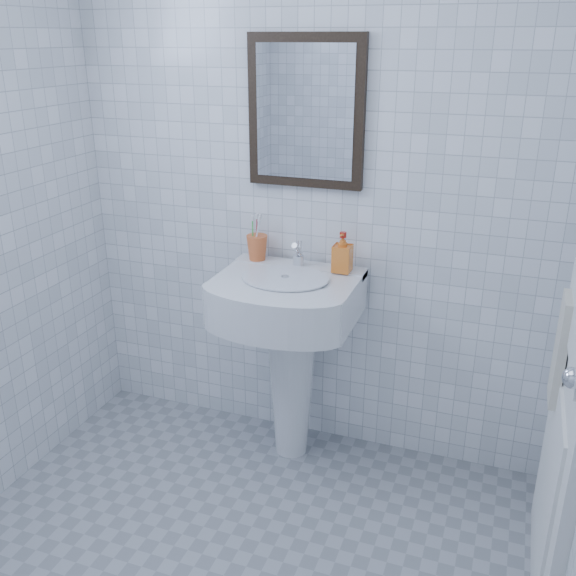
% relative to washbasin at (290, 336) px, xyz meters
% --- Properties ---
extents(wall_back, '(2.20, 0.02, 2.50)m').
position_rel_washbasin_xyz_m(wall_back, '(0.03, 0.21, 0.64)').
color(wall_back, white).
rests_on(wall_back, ground).
extents(washbasin, '(0.59, 0.43, 0.91)m').
position_rel_washbasin_xyz_m(washbasin, '(0.00, 0.00, 0.00)').
color(washbasin, white).
rests_on(washbasin, ground).
extents(faucet, '(0.05, 0.11, 0.12)m').
position_rel_washbasin_xyz_m(faucet, '(-0.00, 0.11, 0.34)').
color(faucet, silver).
rests_on(faucet, washbasin).
extents(toothbrush_cup, '(0.12, 0.12, 0.11)m').
position_rel_washbasin_xyz_m(toothbrush_cup, '(-0.20, 0.13, 0.35)').
color(toothbrush_cup, orange).
rests_on(toothbrush_cup, washbasin).
extents(soap_dispenser, '(0.08, 0.08, 0.17)m').
position_rel_washbasin_xyz_m(soap_dispenser, '(0.20, 0.11, 0.38)').
color(soap_dispenser, '#E35316').
rests_on(soap_dispenser, washbasin).
extents(wall_mirror, '(0.50, 0.04, 0.62)m').
position_rel_washbasin_xyz_m(wall_mirror, '(-0.00, 0.19, 0.94)').
color(wall_mirror, black).
rests_on(wall_mirror, wall_back).
extents(towel_ring, '(0.01, 0.18, 0.18)m').
position_rel_washbasin_xyz_m(towel_ring, '(1.09, -0.29, 0.44)').
color(towel_ring, silver).
rests_on(towel_ring, wall_right).
extents(hand_towel, '(0.03, 0.16, 0.38)m').
position_rel_washbasin_xyz_m(hand_towel, '(1.07, -0.29, 0.26)').
color(hand_towel, beige).
rests_on(hand_towel, towel_ring).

